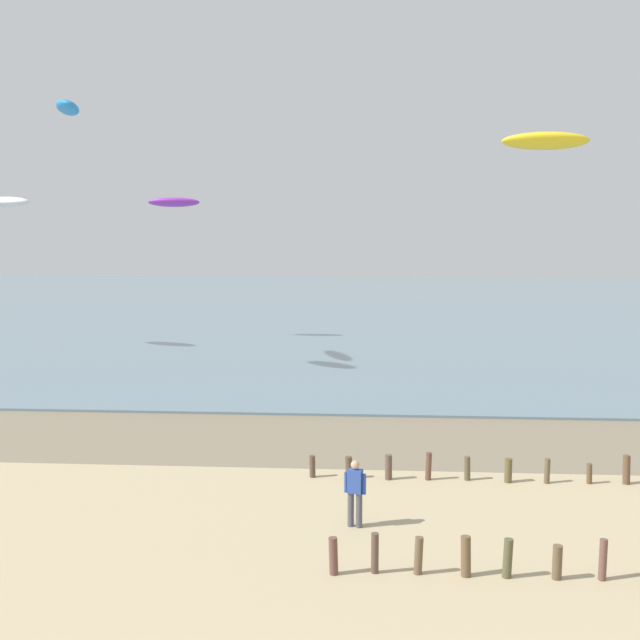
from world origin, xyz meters
TOP-DOWN VIEW (x-y plane):
  - wet_sand_strip at (0.00, 21.33)m, footprint 120.00×6.79m
  - sea at (0.00, 59.72)m, footprint 160.00×70.00m
  - groyne_mid at (6.99, 10.39)m, footprint 12.64×0.34m
  - groyne_far at (8.70, 17.08)m, footprint 18.66×0.35m
  - person_nearest_camera at (1.13, 13.17)m, footprint 0.55×0.31m
  - kite_aloft_0 at (-18.96, 38.70)m, footprint 3.63×2.35m
  - kite_aloft_1 at (-13.43, 33.83)m, footprint 2.52×3.80m
  - kite_aloft_3 at (8.07, 26.68)m, footprint 3.44×1.53m
  - kite_aloft_6 at (-10.54, 43.03)m, footprint 3.16×1.18m

SIDE VIEW (x-z plane):
  - wet_sand_strip at x=0.00m, z-range 0.00..0.01m
  - sea at x=0.00m, z-range 0.00..0.10m
  - groyne_far at x=8.70m, z-range -0.06..0.79m
  - groyne_mid at x=6.99m, z-range -0.08..0.96m
  - person_nearest_camera at x=1.13m, z-range 0.06..1.77m
  - kite_aloft_0 at x=-18.96m, z-range 8.08..8.72m
  - kite_aloft_6 at x=-10.54m, z-range 8.02..8.81m
  - kite_aloft_3 at x=8.07m, z-range 10.10..11.04m
  - kite_aloft_1 at x=-13.43m, z-range 12.38..13.31m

